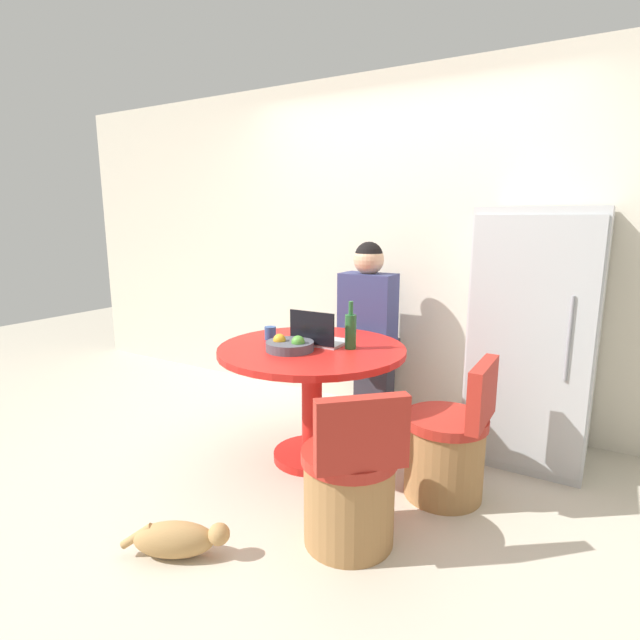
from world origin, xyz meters
name	(u,v)px	position (x,y,z in m)	size (l,w,h in m)	color
ground_plane	(301,481)	(0.00, 0.00, 0.00)	(12.00, 12.00, 0.00)	beige
wall_back	(398,247)	(0.00, 1.41, 1.30)	(7.00, 0.06, 2.60)	beige
refrigerator	(535,337)	(1.08, 1.05, 0.80)	(0.71, 0.64, 1.59)	silver
dining_table	(312,375)	(-0.09, 0.28, 0.57)	(1.16, 1.16, 0.75)	red
chair_near_right_corner	(350,490)	(0.51, -0.36, 0.28)	(0.53, 0.53, 0.79)	#9E7042
chair_right_side	(448,450)	(0.78, 0.29, 0.28)	(0.46, 0.46, 0.79)	#9E7042
person_seated	(370,322)	(-0.07, 1.08, 0.76)	(0.40, 0.37, 1.36)	#2D2D38
laptop	(319,337)	(-0.09, 0.35, 0.79)	(0.31, 0.25, 0.22)	#B7B7BC
fruit_bowl	(290,345)	(-0.16, 0.13, 0.78)	(0.29, 0.29, 0.10)	#4C4C56
coffee_cup	(270,333)	(-0.42, 0.29, 0.79)	(0.08, 0.08, 0.09)	#2D4C84
bottle	(351,330)	(0.13, 0.36, 0.86)	(0.07, 0.07, 0.29)	#23602D
cat	(177,539)	(-0.12, -0.85, 0.09)	(0.45, 0.32, 0.17)	tan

